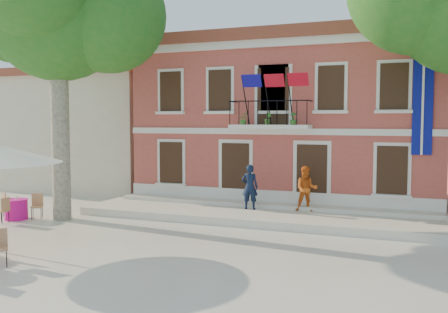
% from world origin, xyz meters
% --- Properties ---
extents(ground, '(90.00, 90.00, 0.00)m').
position_xyz_m(ground, '(0.00, 0.00, 0.00)').
color(ground, beige).
rests_on(ground, ground).
extents(main_building, '(13.50, 9.59, 7.50)m').
position_xyz_m(main_building, '(2.00, 9.99, 3.78)').
color(main_building, '#C8484A').
rests_on(main_building, ground).
extents(neighbor_west, '(9.40, 9.40, 6.40)m').
position_xyz_m(neighbor_west, '(-9.50, 11.00, 3.22)').
color(neighbor_west, beige).
rests_on(neighbor_west, ground).
extents(terrace, '(14.00, 3.40, 0.30)m').
position_xyz_m(terrace, '(2.00, 4.40, 0.15)').
color(terrace, silver).
rests_on(terrace, ground).
extents(plane_tree_west, '(5.40, 5.40, 10.60)m').
position_xyz_m(plane_tree_west, '(-5.04, 1.70, 7.82)').
color(plane_tree_west, '#A59E84').
rests_on(plane_tree_west, ground).
extents(pedestrian_navy, '(0.68, 0.49, 1.75)m').
position_xyz_m(pedestrian_navy, '(1.43, 4.74, 1.17)').
color(pedestrian_navy, '#0F1933').
rests_on(pedestrian_navy, terrace).
extents(pedestrian_orange, '(0.98, 0.85, 1.72)m').
position_xyz_m(pedestrian_orange, '(3.58, 5.07, 1.16)').
color(pedestrian_orange, orange).
rests_on(pedestrian_orange, terrace).
extents(cafe_table_3, '(1.87, 1.67, 0.95)m').
position_xyz_m(cafe_table_3, '(-6.67, 1.06, 0.43)').
color(cafe_table_3, '#F2169C').
rests_on(cafe_table_3, ground).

